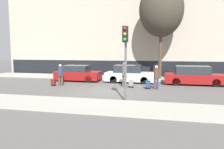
{
  "coord_description": "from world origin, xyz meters",
  "views": [
    {
      "loc": [
        3.4,
        -13.43,
        2.67
      ],
      "look_at": [
        -0.05,
        1.8,
        0.95
      ],
      "focal_mm": 35.0,
      "sensor_mm": 36.0,
      "label": 1
    }
  ],
  "objects": [
    {
      "name": "pedestrian_left",
      "position": [
        -4.02,
        1.66,
        0.93
      ],
      "size": [
        0.34,
        0.34,
        1.65
      ],
      "rotation": [
        0.0,
        0.0,
        0.28
      ],
      "color": "#4C4233",
      "rests_on": "ground_plane"
    },
    {
      "name": "ground_plane",
      "position": [
        0.0,
        0.0,
        0.0
      ],
      "size": [
        80.0,
        80.0,
        0.0
      ],
      "primitive_type": "plane",
      "color": "#565451"
    },
    {
      "name": "trolley_center",
      "position": [
        1.31,
        2.05,
        0.32
      ],
      "size": [
        0.34,
        0.29,
        1.07
      ],
      "color": "slate",
      "rests_on": "ground_plane"
    },
    {
      "name": "pedestrian_right",
      "position": [
        3.08,
        1.83,
        0.94
      ],
      "size": [
        0.35,
        0.34,
        1.65
      ],
      "rotation": [
        0.0,
        0.0,
        0.17
      ],
      "color": "#383347",
      "rests_on": "ground_plane"
    },
    {
      "name": "parked_car_0",
      "position": [
        -3.75,
        4.52,
        0.65
      ],
      "size": [
        3.9,
        1.79,
        1.38
      ],
      "color": "maroon",
      "rests_on": "ground_plane"
    },
    {
      "name": "building_facade",
      "position": [
        0.0,
        10.37,
        5.05
      ],
      "size": [
        28.0,
        2.41,
        10.14
      ],
      "color": "#A89E8C",
      "rests_on": "ground_plane"
    },
    {
      "name": "bare_tree_near_crossing",
      "position": [
        3.28,
        6.87,
        6.24
      ],
      "size": [
        3.91,
        3.91,
        8.53
      ],
      "color": "#4C3826",
      "rests_on": "sidewalk_far"
    },
    {
      "name": "trolley_left",
      "position": [
        -4.55,
        1.51,
        0.32
      ],
      "size": [
        0.34,
        0.29,
        1.06
      ],
      "color": "maroon",
      "rests_on": "ground_plane"
    },
    {
      "name": "parked_bicycle",
      "position": [
        4.4,
        6.97,
        0.49
      ],
      "size": [
        1.77,
        0.06,
        0.96
      ],
      "color": "black",
      "rests_on": "sidewalk_far"
    },
    {
      "name": "sidewalk_far",
      "position": [
        0.0,
        7.0,
        0.06
      ],
      "size": [
        28.0,
        3.0,
        0.12
      ],
      "color": "#A39E93",
      "rests_on": "ground_plane"
    },
    {
      "name": "trolley_right",
      "position": [
        2.53,
        1.73,
        0.36
      ],
      "size": [
        0.34,
        0.29,
        1.14
      ],
      "color": "navy",
      "rests_on": "ground_plane"
    },
    {
      "name": "traffic_light",
      "position": [
        1.59,
        -2.36,
        2.77
      ],
      "size": [
        0.28,
        0.47,
        3.89
      ],
      "color": "#515154",
      "rests_on": "ground_plane"
    },
    {
      "name": "parked_car_2",
      "position": [
        5.91,
        4.5,
        0.68
      ],
      "size": [
        4.56,
        1.73,
        1.47
      ],
      "color": "maroon",
      "rests_on": "ground_plane"
    },
    {
      "name": "pedestrian_center",
      "position": [
        0.78,
        2.22,
        1.05
      ],
      "size": [
        0.34,
        0.34,
        1.84
      ],
      "rotation": [
        0.0,
        0.0,
        2.83
      ],
      "color": "#4C4233",
      "rests_on": "ground_plane"
    },
    {
      "name": "parked_car_1",
      "position": [
        0.8,
        4.67,
        0.67
      ],
      "size": [
        4.03,
        1.76,
        1.45
      ],
      "color": "silver",
      "rests_on": "ground_plane"
    },
    {
      "name": "sidewalk_near",
      "position": [
        0.0,
        -3.75,
        0.06
      ],
      "size": [
        28.0,
        2.5,
        0.12
      ],
      "color": "#A39E93",
      "rests_on": "ground_plane"
    }
  ]
}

